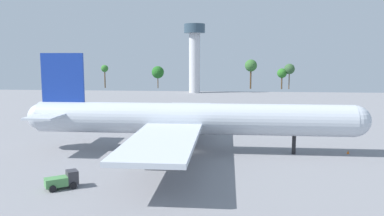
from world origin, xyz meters
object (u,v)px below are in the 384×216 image
at_px(cargo_airplane, 190,119).
at_px(pushback_tractor, 63,180).
at_px(safety_cone_nose, 348,152).
at_px(control_tower, 195,51).

bearing_deg(cargo_airplane, pushback_tractor, -124.17).
height_order(cargo_airplane, safety_cone_nose, cargo_airplane).
bearing_deg(pushback_tractor, cargo_airplane, 55.83).
bearing_deg(cargo_airplane, control_tower, 94.50).
xyz_separation_m(cargo_airplane, control_tower, (-9.45, 120.14, 14.14)).
height_order(safety_cone_nose, control_tower, control_tower).
distance_m(cargo_airplane, control_tower, 121.33).
bearing_deg(control_tower, pushback_tractor, -92.28).
height_order(cargo_airplane, control_tower, control_tower).
bearing_deg(safety_cone_nose, pushback_tractor, -152.31).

